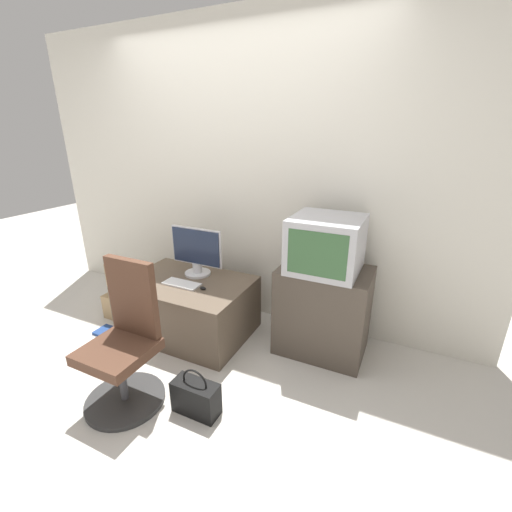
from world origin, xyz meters
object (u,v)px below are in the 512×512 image
(book, at_px, (109,332))
(keyboard, at_px, (182,284))
(main_monitor, at_px, (197,252))
(mouse, at_px, (203,288))
(cardboard_box_lower, at_px, (126,304))
(handbag, at_px, (196,397))
(crt_tv, at_px, (326,244))
(office_chair, at_px, (125,348))

(book, bearing_deg, keyboard, 23.95)
(main_monitor, height_order, mouse, main_monitor)
(main_monitor, height_order, keyboard, main_monitor)
(cardboard_box_lower, relative_size, handbag, 0.99)
(keyboard, relative_size, crt_tv, 0.63)
(cardboard_box_lower, xyz_separation_m, book, (0.10, -0.31, -0.10))
(main_monitor, distance_m, office_chair, 1.05)
(office_chair, bearing_deg, mouse, 82.52)
(mouse, height_order, office_chair, office_chair)
(office_chair, xyz_separation_m, book, (-0.74, 0.48, -0.37))
(keyboard, relative_size, handbag, 0.98)
(book, bearing_deg, handbag, -18.33)
(keyboard, height_order, mouse, mouse)
(main_monitor, distance_m, cardboard_box_lower, 0.95)
(keyboard, xyz_separation_m, mouse, (0.21, -0.00, 0.01))
(office_chair, height_order, book, office_chair)
(office_chair, height_order, handbag, office_chair)
(mouse, bearing_deg, cardboard_box_lower, 177.89)
(crt_tv, bearing_deg, cardboard_box_lower, -171.59)
(main_monitor, height_order, cardboard_box_lower, main_monitor)
(cardboard_box_lower, bearing_deg, mouse, -2.11)
(keyboard, distance_m, crt_tv, 1.22)
(mouse, bearing_deg, handbag, -60.85)
(main_monitor, distance_m, crt_tv, 1.14)
(main_monitor, relative_size, mouse, 9.35)
(mouse, xyz_separation_m, crt_tv, (0.90, 0.31, 0.41))
(keyboard, height_order, office_chair, office_chair)
(handbag, bearing_deg, keyboard, 130.92)
(keyboard, distance_m, office_chair, 0.77)
(crt_tv, relative_size, office_chair, 0.53)
(mouse, xyz_separation_m, office_chair, (-0.10, -0.75, -0.11))
(office_chair, xyz_separation_m, cardboard_box_lower, (-0.84, 0.79, -0.27))
(crt_tv, bearing_deg, handbag, -117.78)
(cardboard_box_lower, height_order, handbag, handbag)
(keyboard, xyz_separation_m, cardboard_box_lower, (-0.72, 0.03, -0.38))
(mouse, relative_size, book, 0.22)
(cardboard_box_lower, distance_m, handbag, 1.50)
(keyboard, relative_size, mouse, 5.98)
(mouse, height_order, book, mouse)
(main_monitor, xyz_separation_m, mouse, (0.22, -0.24, -0.20))
(handbag, bearing_deg, crt_tv, 62.22)
(mouse, height_order, crt_tv, crt_tv)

